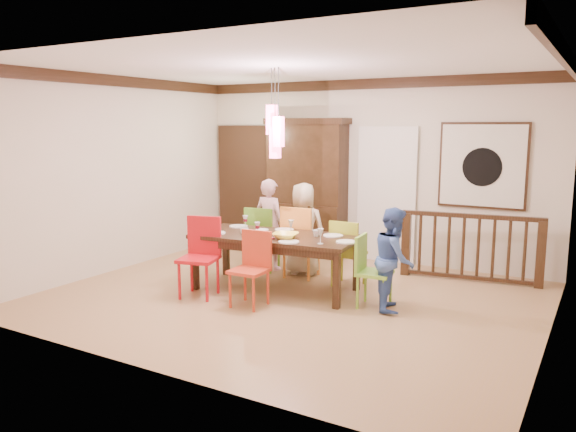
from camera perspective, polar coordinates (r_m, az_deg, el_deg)
The scene contains 37 objects.
floor at distance 7.25m, azimuth 0.28°, elevation -8.29°, with size 6.00×6.00×0.00m, color #AB8353.
ceiling at distance 6.95m, azimuth 0.30°, elevation 15.14°, with size 6.00×6.00×0.00m, color white.
wall_back at distance 9.20m, azimuth 8.06°, elevation 4.58°, with size 6.00×6.00×0.00m, color beige.
wall_left at distance 8.83m, azimuth -16.92°, elevation 4.08°, with size 5.00×5.00×0.00m, color beige.
wall_right at distance 6.06m, azimuth 25.73°, elevation 1.35°, with size 5.00×5.00×0.00m, color beige.
crown_molding at distance 6.94m, azimuth 0.30°, elevation 14.49°, with size 6.00×5.00×0.16m, color black, non-canonical shape.
panel_door at distance 10.33m, azimuth -4.54°, elevation 2.92°, with size 1.04×0.07×2.24m, color black.
white_doorway at distance 9.08m, azimuth 9.97°, elevation 1.93°, with size 0.97×0.05×2.22m, color silver.
painting at distance 8.64m, azimuth 19.15°, elevation 4.85°, with size 1.25×0.06×1.25m.
pendant_cluster at distance 7.27m, azimuth -1.31°, elevation 8.62°, with size 0.27×0.21×1.14m.
dining_table at distance 7.43m, azimuth -1.27°, elevation -2.54°, with size 2.25×1.21×0.75m.
chair_far_left at distance 8.48m, azimuth -2.51°, elevation -1.82°, with size 0.51×0.51×0.98m.
chair_far_mid at distance 8.10m, azimuth 1.40°, elevation -2.07°, with size 0.51×0.51×1.04m.
chair_far_right at distance 7.71m, azimuth 6.18°, elevation -3.25°, with size 0.42×0.42×0.91m.
chair_near_left at distance 7.25m, azimuth -9.10°, elevation -3.66°, with size 0.57×0.57×1.02m.
chair_near_mid at distance 6.81m, azimuth -3.99°, elevation -4.93°, with size 0.42×0.42×0.91m.
chair_end_right at distance 6.84m, azimuth 8.81°, elevation -5.14°, with size 0.43×0.43×0.87m.
china_hutch at distance 9.47m, azimuth 1.91°, elevation 2.97°, with size 1.45×0.46×2.29m.
balustrade at distance 8.29m, azimuth 18.07°, elevation -2.95°, with size 1.94×0.34×0.96m.
person_far_left at distance 8.52m, azimuth -1.87°, elevation -0.85°, with size 0.51×0.33×1.39m, color #ECB3C3.
person_far_mid at distance 8.23m, azimuth 1.55°, elevation -1.30°, with size 0.66×0.43×1.36m, color #C3B393.
person_end_right at distance 6.78m, azimuth 10.73°, elevation -4.31°, with size 0.60×0.47×1.23m, color #3E5FAE.
serving_bowl at distance 7.14m, azimuth -0.25°, elevation -2.03°, with size 0.32×0.32×0.08m, color #F9E146.
small_bowl at distance 7.51m, azimuth -2.64°, elevation -1.57°, with size 0.18×0.18×0.06m, color white.
cup_left at distance 7.46m, azimuth -4.46°, elevation -1.53°, with size 0.11×0.11×0.09m, color silver.
cup_right at distance 7.29m, azimuth 2.88°, elevation -1.77°, with size 0.09×0.09×0.09m, color silver.
plate_far_left at distance 8.02m, azimuth -5.05°, elevation -1.04°, with size 0.26×0.26×0.01m, color white.
plate_far_mid at distance 7.73m, azimuth -0.39°, elevation -1.40°, with size 0.26×0.26×0.01m, color white.
plate_far_right at distance 7.35m, azimuth 4.60°, elevation -1.99°, with size 0.26×0.26×0.01m, color white.
plate_near_left at distance 7.56m, azimuth -7.33°, elevation -1.71°, with size 0.26×0.26×0.01m, color white.
plate_near_mid at distance 6.94m, azimuth 0.08°, elevation -2.64°, with size 0.26×0.26×0.01m, color white.
plate_end_right at distance 6.97m, azimuth 5.97°, elevation -2.62°, with size 0.26×0.26×0.01m, color white.
wine_glass_a at distance 7.82m, azimuth -4.35°, elevation -0.64°, with size 0.08×0.08×0.19m, color #590C19, non-canonical shape.
wine_glass_b at distance 7.44m, azimuth 0.30°, elevation -1.13°, with size 0.08×0.08×0.19m, color silver, non-canonical shape.
wine_glass_c at distance 7.29m, azimuth -3.12°, elevation -1.36°, with size 0.08×0.08×0.19m, color #590C19, non-canonical shape.
wine_glass_d at distance 6.85m, azimuth 3.32°, elevation -2.06°, with size 0.08×0.08×0.19m, color silver, non-canonical shape.
napkin at distance 7.15m, azimuth -2.28°, elevation -2.28°, with size 0.18×0.14×0.01m, color #D83359.
Camera 1 is at (3.43, -6.00, 2.19)m, focal length 35.00 mm.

